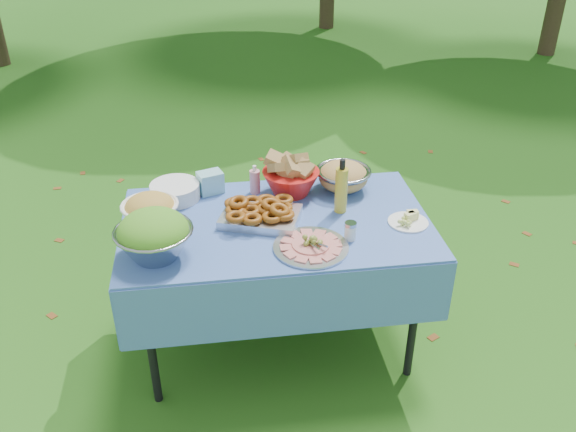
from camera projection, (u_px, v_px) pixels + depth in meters
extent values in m
plane|color=#10380A|center=(278.00, 342.00, 3.29)|extent=(80.00, 80.00, 0.00)
cube|color=#84BEFF|center=(277.00, 285.00, 3.09)|extent=(1.46, 0.86, 0.76)
cylinder|color=white|center=(175.00, 191.00, 3.07)|extent=(0.33, 0.33, 0.08)
cube|color=#92DBE5|center=(210.00, 182.00, 3.13)|extent=(0.14, 0.12, 0.11)
cylinder|color=pink|center=(255.00, 179.00, 3.11)|extent=(0.07, 0.07, 0.15)
cube|color=silver|center=(261.00, 213.00, 2.88)|extent=(0.42, 0.36, 0.08)
cylinder|color=#B4B6BB|center=(311.00, 241.00, 2.68)|extent=(0.43, 0.43, 0.08)
cylinder|color=gold|center=(341.00, 186.00, 2.92)|extent=(0.07, 0.07, 0.28)
cylinder|color=white|center=(408.00, 218.00, 2.87)|extent=(0.24, 0.24, 0.05)
cylinder|color=white|center=(350.00, 231.00, 2.74)|extent=(0.07, 0.07, 0.09)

